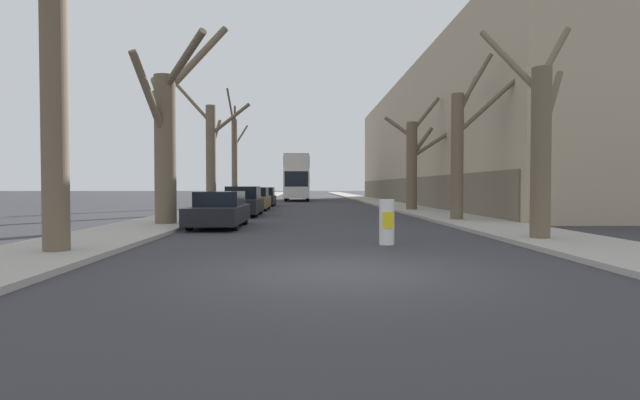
% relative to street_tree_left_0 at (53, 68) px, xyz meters
% --- Properties ---
extents(ground_plane, '(300.00, 300.00, 0.00)m').
position_rel_street_tree_left_0_xyz_m(ground_plane, '(5.90, -2.12, -3.99)').
color(ground_plane, '#333338').
extents(sidewalk_left, '(2.93, 120.00, 0.12)m').
position_rel_street_tree_left_0_xyz_m(sidewalk_left, '(-0.31, 47.88, -3.93)').
color(sidewalk_left, '#A39E93').
rests_on(sidewalk_left, ground).
extents(sidewalk_right, '(2.93, 120.00, 0.12)m').
position_rel_street_tree_left_0_xyz_m(sidewalk_right, '(12.12, 47.88, -3.93)').
color(sidewalk_right, '#A39E93').
rests_on(sidewalk_right, ground).
extents(building_facade_right, '(10.08, 49.77, 10.78)m').
position_rel_street_tree_left_0_xyz_m(building_facade_right, '(18.57, 32.48, 1.39)').
color(building_facade_right, tan).
rests_on(building_facade_right, ground).
extents(street_tree_left_0, '(2.96, 4.82, 8.59)m').
position_rel_street_tree_left_0_xyz_m(street_tree_left_0, '(0.00, 0.00, 0.00)').
color(street_tree_left_0, brown).
rests_on(street_tree_left_0, ground).
extents(street_tree_left_1, '(3.31, 4.05, 7.73)m').
position_rel_street_tree_left_0_xyz_m(street_tree_left_1, '(0.21, 7.89, -0.58)').
color(street_tree_left_1, brown).
rests_on(street_tree_left_1, ground).
extents(street_tree_left_2, '(4.59, 1.29, 7.62)m').
position_rel_street_tree_left_0_xyz_m(street_tree_left_2, '(0.13, 16.96, -0.66)').
color(street_tree_left_2, brown).
rests_on(street_tree_left_2, ground).
extents(street_tree_left_3, '(1.25, 3.40, 8.38)m').
position_rel_street_tree_left_0_xyz_m(street_tree_left_3, '(0.19, 25.99, -0.39)').
color(street_tree_left_3, brown).
rests_on(street_tree_left_3, ground).
extents(street_tree_right_0, '(2.10, 2.65, 6.30)m').
position_rel_street_tree_left_0_xyz_m(street_tree_right_0, '(11.60, 2.45, -1.26)').
color(street_tree_right_0, brown).
rests_on(street_tree_right_0, ground).
extents(street_tree_right_1, '(2.34, 3.06, 7.01)m').
position_rel_street_tree_left_0_xyz_m(street_tree_right_1, '(11.80, 9.89, -0.88)').
color(street_tree_right_1, brown).
rests_on(street_tree_right_1, ground).
extents(street_tree_right_2, '(4.60, 1.72, 6.86)m').
position_rel_street_tree_left_0_xyz_m(street_tree_right_2, '(11.82, 18.74, -0.93)').
color(street_tree_right_2, brown).
rests_on(street_tree_right_2, ground).
extents(double_decker_bus, '(2.49, 10.43, 4.59)m').
position_rel_street_tree_left_0_xyz_m(double_decker_bus, '(4.55, 41.12, -1.39)').
color(double_decker_bus, silver).
rests_on(double_decker_bus, ground).
extents(parked_car_0, '(1.76, 4.56, 1.30)m').
position_rel_street_tree_left_0_xyz_m(parked_car_0, '(2.19, 7.54, -3.36)').
color(parked_car_0, black).
rests_on(parked_car_0, ground).
extents(parked_car_1, '(1.75, 4.58, 1.48)m').
position_rel_street_tree_left_0_xyz_m(parked_car_1, '(2.19, 14.57, -3.29)').
color(parked_car_1, black).
rests_on(parked_car_1, ground).
extents(parked_car_2, '(1.74, 4.44, 1.42)m').
position_rel_street_tree_left_0_xyz_m(parked_car_2, '(2.19, 20.51, -3.31)').
color(parked_car_2, olive).
rests_on(parked_car_2, ground).
extents(parked_car_3, '(1.77, 3.91, 1.41)m').
position_rel_street_tree_left_0_xyz_m(parked_car_3, '(2.19, 26.94, -3.32)').
color(parked_car_3, black).
rests_on(parked_car_3, ground).
extents(traffic_bollard, '(0.39, 0.40, 1.16)m').
position_rel_street_tree_left_0_xyz_m(traffic_bollard, '(7.40, 1.89, -3.41)').
color(traffic_bollard, white).
rests_on(traffic_bollard, ground).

